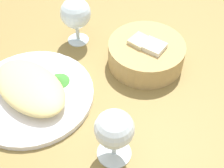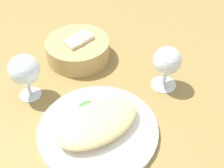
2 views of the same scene
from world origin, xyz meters
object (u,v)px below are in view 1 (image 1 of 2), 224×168
at_px(plate, 32,95).
at_px(wine_glass_far, 76,14).
at_px(bread_basket, 146,53).
at_px(wine_glass_near, 114,131).

xyz_separation_m(plate, wine_glass_far, (-0.03, 0.22, 0.08)).
bearing_deg(plate, wine_glass_far, 97.26).
bearing_deg(bread_basket, wine_glass_near, -75.66).
distance_m(wine_glass_near, wine_glass_far, 0.36).
distance_m(plate, wine_glass_near, 0.25).
relative_size(wine_glass_near, wine_glass_far, 0.96).
height_order(bread_basket, wine_glass_far, wine_glass_far).
bearing_deg(bread_basket, wine_glass_far, -174.84).
relative_size(plate, wine_glass_far, 2.20).
height_order(plate, wine_glass_near, wine_glass_near).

